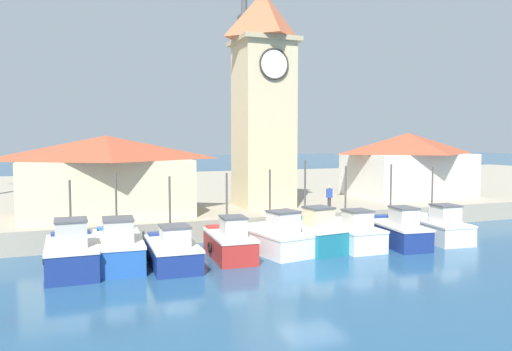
# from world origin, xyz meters

# --- Properties ---
(ground_plane) EXTENTS (300.00, 300.00, 0.00)m
(ground_plane) POSITION_xyz_m (0.00, 0.00, 0.00)
(ground_plane) COLOR navy
(quay_wharf) EXTENTS (120.00, 40.00, 1.23)m
(quay_wharf) POSITION_xyz_m (0.00, 28.20, 0.62)
(quay_wharf) COLOR #9E937F
(quay_wharf) RESTS_ON ground
(fishing_boat_far_left) EXTENTS (2.23, 4.49, 3.96)m
(fishing_boat_far_left) POSITION_xyz_m (-9.40, 4.26, 0.83)
(fishing_boat_far_left) COLOR navy
(fishing_boat_far_left) RESTS_ON ground
(fishing_boat_left_outer) EXTENTS (2.40, 5.14, 4.21)m
(fishing_boat_left_outer) POSITION_xyz_m (-7.41, 4.87, 0.79)
(fishing_boat_left_outer) COLOR #2356A8
(fishing_boat_left_outer) RESTS_ON ground
(fishing_boat_left_inner) EXTENTS (2.22, 4.48, 4.04)m
(fishing_boat_left_inner) POSITION_xyz_m (-5.11, 3.81, 0.69)
(fishing_boat_left_inner) COLOR navy
(fishing_boat_left_inner) RESTS_ON ground
(fishing_boat_mid_left) EXTENTS (2.02, 4.24, 4.09)m
(fishing_boat_mid_left) POSITION_xyz_m (-2.23, 4.31, 0.75)
(fishing_boat_mid_left) COLOR #AD2823
(fishing_boat_mid_left) RESTS_ON ground
(fishing_boat_center) EXTENTS (2.85, 4.45, 4.20)m
(fishing_boat_center) POSITION_xyz_m (0.27, 4.47, 0.75)
(fishing_boat_center) COLOR silver
(fishing_boat_center) RESTS_ON ground
(fishing_boat_mid_right) EXTENTS (2.56, 4.36, 4.64)m
(fishing_boat_mid_right) POSITION_xyz_m (2.28, 4.55, 0.81)
(fishing_boat_mid_right) COLOR #196B7F
(fishing_boat_mid_right) RESTS_ON ground
(fishing_boat_right_inner) EXTENTS (2.20, 4.33, 4.29)m
(fishing_boat_right_inner) POSITION_xyz_m (4.51, 4.29, 0.73)
(fishing_boat_right_inner) COLOR silver
(fishing_boat_right_inner) RESTS_ON ground
(fishing_boat_right_outer) EXTENTS (2.27, 4.82, 4.37)m
(fishing_boat_right_outer) POSITION_xyz_m (7.11, 3.88, 0.76)
(fishing_boat_right_outer) COLOR navy
(fishing_boat_right_outer) RESTS_ON ground
(fishing_boat_far_right) EXTENTS (2.44, 4.44, 4.14)m
(fishing_boat_far_right) POSITION_xyz_m (10.02, 4.02, 0.73)
(fishing_boat_far_right) COLOR silver
(fishing_boat_far_right) RESTS_ON ground
(clock_tower) EXTENTS (3.89, 3.89, 15.71)m
(clock_tower) POSITION_xyz_m (2.79, 12.47, 8.68)
(clock_tower) COLOR beige
(clock_tower) RESTS_ON quay_wharf
(warehouse_left) EXTENTS (9.86, 6.02, 4.71)m
(warehouse_left) POSITION_xyz_m (-7.29, 12.21, 3.64)
(warehouse_left) COLOR beige
(warehouse_left) RESTS_ON quay_wharf
(warehouse_right) EXTENTS (9.21, 6.57, 4.98)m
(warehouse_right) POSITION_xyz_m (15.78, 14.15, 3.78)
(warehouse_right) COLOR silver
(warehouse_right) RESTS_ON quay_wharf
(port_crane_far) EXTENTS (3.06, 6.97, 18.30)m
(port_crane_far) POSITION_xyz_m (6.34, 26.20, 8.09)
(port_crane_far) COLOR #353539
(port_crane_far) RESTS_ON quay_wharf
(dock_worker_near_tower) EXTENTS (0.34, 0.22, 1.62)m
(dock_worker_near_tower) POSITION_xyz_m (5.82, 8.93, 2.08)
(dock_worker_near_tower) COLOR #33333D
(dock_worker_near_tower) RESTS_ON quay_wharf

